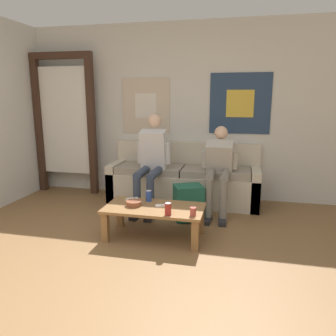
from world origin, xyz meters
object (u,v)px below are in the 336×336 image
object	(u,v)px
coffee_table	(154,212)
game_controller_near_right	(132,199)
ceramic_bowl	(134,203)
person_seated_adult	(151,158)
drink_can_red	(168,209)
pillar_candle	(193,212)
backpack	(189,204)
drink_can_blue	(149,196)
person_seated_teen	(219,166)
couch	(184,181)
game_controller_near_left	(162,206)

from	to	relation	value
coffee_table	game_controller_near_right	xyz separation A→B (m)	(-0.31, 0.17, 0.07)
coffee_table	ceramic_bowl	distance (m)	0.25
person_seated_adult	drink_can_red	world-z (taller)	person_seated_adult
game_controller_near_right	pillar_candle	bearing A→B (deg)	-24.18
ceramic_bowl	pillar_candle	size ratio (longest dim) A/B	1.77
person_seated_adult	backpack	bearing A→B (deg)	-31.09
coffee_table	drink_can_blue	world-z (taller)	drink_can_blue
coffee_table	pillar_candle	distance (m)	0.49
coffee_table	person_seated_teen	distance (m)	1.19
person_seated_adult	pillar_candle	size ratio (longest dim) A/B	13.13
couch	pillar_candle	xyz separation A→B (m)	(0.36, -1.47, 0.09)
pillar_candle	game_controller_near_right	world-z (taller)	pillar_candle
ceramic_bowl	coffee_table	bearing A→B (deg)	2.92
person_seated_adult	game_controller_near_left	world-z (taller)	person_seated_adult
person_seated_adult	backpack	world-z (taller)	person_seated_adult
person_seated_adult	coffee_table	bearing A→B (deg)	-72.80
couch	ceramic_bowl	world-z (taller)	couch
drink_can_blue	drink_can_red	xyz separation A→B (m)	(0.31, -0.38, 0.00)
ceramic_bowl	pillar_candle	world-z (taller)	pillar_candle
backpack	drink_can_red	size ratio (longest dim) A/B	3.53
coffee_table	ceramic_bowl	size ratio (longest dim) A/B	6.19
person_seated_adult	ceramic_bowl	size ratio (longest dim) A/B	7.42
couch	coffee_table	xyz separation A→B (m)	(-0.09, -1.30, -0.01)
couch	backpack	world-z (taller)	couch
coffee_table	drink_can_blue	bearing A→B (deg)	122.71
drink_can_red	person_seated_adult	bearing A→B (deg)	113.13
drink_can_red	game_controller_near_right	world-z (taller)	drink_can_red
coffee_table	game_controller_near_right	size ratio (longest dim) A/B	7.76
drink_can_red	game_controller_near_left	distance (m)	0.26
person_seated_adult	drink_can_blue	distance (m)	0.84
coffee_table	drink_can_red	world-z (taller)	drink_can_red
game_controller_near_left	game_controller_near_right	size ratio (longest dim) A/B	1.06
couch	drink_can_blue	distance (m)	1.15
coffee_table	game_controller_near_left	xyz separation A→B (m)	(0.08, 0.02, 0.07)
person_seated_teen	game_controller_near_right	xyz separation A→B (m)	(-0.92, -0.80, -0.26)
couch	person_seated_teen	world-z (taller)	person_seated_teen
drink_can_blue	game_controller_near_left	distance (m)	0.25
drink_can_red	game_controller_near_left	world-z (taller)	drink_can_red
person_seated_adult	game_controller_near_right	bearing A→B (deg)	-91.42
person_seated_adult	person_seated_teen	world-z (taller)	person_seated_adult
couch	coffee_table	world-z (taller)	couch
person_seated_adult	person_seated_teen	size ratio (longest dim) A/B	1.14
backpack	ceramic_bowl	xyz separation A→B (m)	(-0.50, -0.61, 0.17)
person_seated_teen	ceramic_bowl	world-z (taller)	person_seated_teen
person_seated_teen	game_controller_near_left	distance (m)	1.11
coffee_table	drink_can_blue	size ratio (longest dim) A/B	8.59
couch	backpack	xyz separation A→B (m)	(0.19, -0.70, -0.09)
backpack	ceramic_bowl	distance (m)	0.81
pillar_candle	game_controller_near_right	bearing A→B (deg)	155.82
game_controller_near_left	game_controller_near_right	world-z (taller)	same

